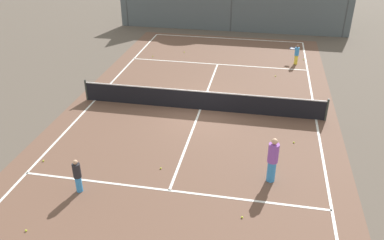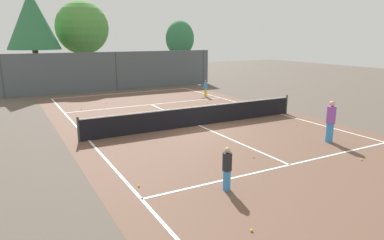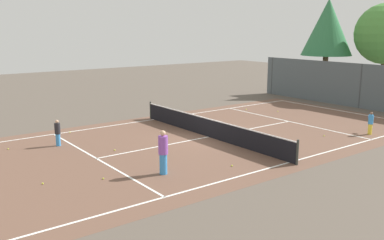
% 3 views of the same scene
% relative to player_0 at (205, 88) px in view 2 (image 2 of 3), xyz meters
% --- Properties ---
extents(ground_plane, '(80.00, 80.00, 0.00)m').
position_rel_player_0_xyz_m(ground_plane, '(-4.80, -7.39, -0.65)').
color(ground_plane, brown).
extents(court_surface, '(13.00, 25.00, 0.01)m').
position_rel_player_0_xyz_m(court_surface, '(-4.80, -7.39, -0.65)').
color(court_surface, brown).
rests_on(court_surface, ground_plane).
extents(tennis_net, '(11.90, 0.10, 1.10)m').
position_rel_player_0_xyz_m(tennis_net, '(-4.80, -7.39, -0.14)').
color(tennis_net, '#333833').
rests_on(tennis_net, ground_plane).
extents(perimeter_fence, '(18.00, 0.12, 3.20)m').
position_rel_player_0_xyz_m(perimeter_fence, '(-4.80, 6.61, 0.95)').
color(perimeter_fence, '#515B60').
rests_on(perimeter_fence, ground_plane).
extents(tree_0, '(4.85, 4.85, 7.66)m').
position_rel_player_0_xyz_m(tree_0, '(-6.25, 11.96, 4.58)').
color(tree_0, brown).
rests_on(tree_0, ground_plane).
extents(tree_1, '(2.95, 2.71, 6.05)m').
position_rel_player_0_xyz_m(tree_1, '(3.12, 10.35, 3.57)').
color(tree_1, brown).
rests_on(tree_1, ground_plane).
extents(tree_2, '(4.30, 4.30, 8.15)m').
position_rel_player_0_xyz_m(tree_2, '(-10.59, 10.34, 5.08)').
color(tree_2, brown).
rests_on(tree_2, ground_plane).
extents(player_0, '(0.63, 0.82, 1.24)m').
position_rel_player_0_xyz_m(player_0, '(0.00, 0.00, 0.00)').
color(player_0, yellow).
rests_on(player_0, ground_plane).
extents(player_1, '(0.38, 0.38, 1.77)m').
position_rel_player_0_xyz_m(player_1, '(-1.33, -12.52, 0.26)').
color(player_1, '#388CD8').
rests_on(player_1, ground_plane).
extents(player_2, '(0.28, 0.28, 1.30)m').
position_rel_player_0_xyz_m(player_2, '(-7.88, -14.39, 0.02)').
color(player_2, '#388CD8').
rests_on(player_2, ground_plane).
extents(ball_crate, '(0.42, 0.33, 0.43)m').
position_rel_player_0_xyz_m(ball_crate, '(-4.13, -6.69, -0.47)').
color(ball_crate, blue).
rests_on(ball_crate, ground_plane).
extents(tennis_ball_0, '(0.07, 0.07, 0.07)m').
position_rel_player_0_xyz_m(tennis_ball_0, '(0.37, 2.85, -0.62)').
color(tennis_ball_0, '#CCE533').
rests_on(tennis_ball_0, ground_plane).
extents(tennis_ball_1, '(0.07, 0.07, 0.07)m').
position_rel_player_0_xyz_m(tennis_ball_1, '(-7.33, 0.82, -0.62)').
color(tennis_ball_1, '#CCE533').
rests_on(tennis_ball_1, ground_plane).
extents(tennis_ball_2, '(0.07, 0.07, 0.07)m').
position_rel_player_0_xyz_m(tennis_ball_2, '(-10.08, -12.97, -0.62)').
color(tennis_ball_2, '#CCE533').
rests_on(tennis_ball_2, ground_plane).
extents(tennis_ball_3, '(0.07, 0.07, 0.07)m').
position_rel_player_0_xyz_m(tennis_ball_3, '(-1.63, -6.96, -0.62)').
color(tennis_ball_3, '#CCE533').
rests_on(tennis_ball_3, ground_plane).
extents(tennis_ball_4, '(0.07, 0.07, 0.07)m').
position_rel_player_0_xyz_m(tennis_ball_4, '(-1.21, -2.36, -0.62)').
color(tennis_ball_4, '#CCE533').
rests_on(tennis_ball_4, ground_plane).
extents(tennis_ball_5, '(0.07, 0.07, 0.07)m').
position_rel_player_0_xyz_m(tennis_ball_5, '(-9.21, -0.39, -0.62)').
color(tennis_ball_5, '#CCE533').
rests_on(tennis_ball_5, ground_plane).
extents(tennis_ball_6, '(0.07, 0.07, 0.07)m').
position_rel_player_0_xyz_m(tennis_ball_6, '(-0.39, -9.72, -0.62)').
color(tennis_ball_6, '#CCE533').
rests_on(tennis_ball_6, ground_plane).
extents(tennis_ball_7, '(0.07, 0.07, 0.07)m').
position_rel_player_0_xyz_m(tennis_ball_7, '(0.57, 0.84, -0.62)').
color(tennis_ball_7, '#CCE533').
rests_on(tennis_ball_7, ground_plane).
extents(tennis_ball_9, '(0.07, 0.07, 0.07)m').
position_rel_player_0_xyz_m(tennis_ball_9, '(-8.66, -16.55, -0.62)').
color(tennis_ball_9, '#CCE533').
rests_on(tennis_ball_9, ground_plane).
extents(tennis_ball_10, '(0.07, 0.07, 0.07)m').
position_rel_player_0_xyz_m(tennis_ball_10, '(-2.18, -14.70, -0.62)').
color(tennis_ball_10, '#CCE533').
rests_on(tennis_ball_10, ground_plane).
extents(tennis_ball_11, '(0.07, 0.07, 0.07)m').
position_rel_player_0_xyz_m(tennis_ball_11, '(-5.43, -12.58, -0.62)').
color(tennis_ball_11, '#CCE533').
rests_on(tennis_ball_11, ground_plane).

